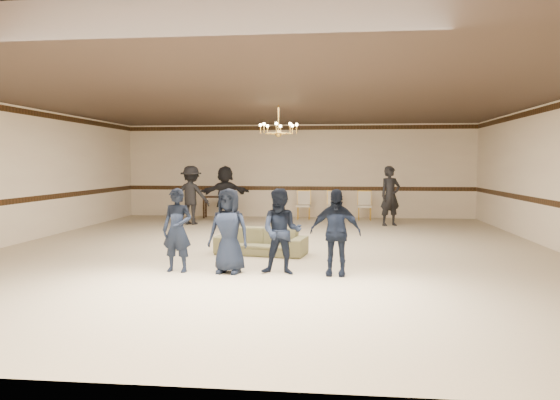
# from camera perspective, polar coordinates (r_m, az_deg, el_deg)

# --- Properties ---
(room) EXTENTS (12.01, 14.01, 3.21)m
(room) POSITION_cam_1_polar(r_m,az_deg,el_deg) (11.24, -0.73, 2.65)
(room) COLOR tan
(room) RESTS_ON ground
(chair_rail) EXTENTS (12.00, 0.02, 0.14)m
(chair_rail) POSITION_cam_1_polar(r_m,az_deg,el_deg) (18.21, 1.93, 1.28)
(chair_rail) COLOR #351F10
(chair_rail) RESTS_ON wall_back
(crown_molding) EXTENTS (12.00, 0.02, 0.14)m
(crown_molding) POSITION_cam_1_polar(r_m,az_deg,el_deg) (18.23, 1.94, 7.82)
(crown_molding) COLOR #351F10
(crown_molding) RESTS_ON wall_back
(chandelier) EXTENTS (0.94, 0.94, 0.89)m
(chandelier) POSITION_cam_1_polar(r_m,az_deg,el_deg) (12.28, -0.17, 8.72)
(chandelier) COLOR gold
(chandelier) RESTS_ON ceiling
(boy_a) EXTENTS (0.56, 0.40, 1.44)m
(boy_a) POSITION_cam_1_polar(r_m,az_deg,el_deg) (9.20, -11.07, -3.21)
(boy_a) COLOR black
(boy_a) RESTS_ON floor
(boy_b) EXTENTS (0.77, 0.56, 1.44)m
(boy_b) POSITION_cam_1_polar(r_m,az_deg,el_deg) (8.98, -5.57, -3.34)
(boy_b) COLOR black
(boy_b) RESTS_ON floor
(boy_c) EXTENTS (0.74, 0.60, 1.44)m
(boy_c) POSITION_cam_1_polar(r_m,az_deg,el_deg) (8.84, 0.16, -3.43)
(boy_c) COLOR black
(boy_c) RESTS_ON floor
(boy_d) EXTENTS (0.87, 0.43, 1.44)m
(boy_d) POSITION_cam_1_polar(r_m,az_deg,el_deg) (8.79, 6.02, -3.50)
(boy_d) COLOR black
(boy_d) RESTS_ON floor
(settee) EXTENTS (1.93, 1.03, 0.54)m
(settee) POSITION_cam_1_polar(r_m,az_deg,el_deg) (10.81, -2.05, -4.50)
(settee) COLOR #696846
(settee) RESTS_ON floor
(adult_left) EXTENTS (1.25, 0.84, 1.79)m
(adult_left) POSITION_cam_1_polar(r_m,az_deg,el_deg) (16.25, -9.59, 0.52)
(adult_left) COLOR black
(adult_left) RESTS_ON floor
(adult_mid) EXTENTS (1.72, 1.18, 1.79)m
(adult_mid) POSITION_cam_1_polar(r_m,az_deg,el_deg) (16.71, -5.97, 0.64)
(adult_mid) COLOR black
(adult_mid) RESTS_ON floor
(adult_right) EXTENTS (0.77, 0.68, 1.79)m
(adult_right) POSITION_cam_1_polar(r_m,az_deg,el_deg) (16.02, 11.85, 0.44)
(adult_right) COLOR black
(adult_right) RESTS_ON floor
(banquet_chair_left) EXTENTS (0.48, 0.48, 0.94)m
(banquet_chair_left) POSITION_cam_1_polar(r_m,az_deg,el_deg) (17.43, 2.57, -0.59)
(banquet_chair_left) COLOR beige
(banquet_chair_left) RESTS_ON floor
(banquet_chair_mid) EXTENTS (0.46, 0.46, 0.94)m
(banquet_chair_mid) POSITION_cam_1_polar(r_m,az_deg,el_deg) (17.40, 5.86, -0.62)
(banquet_chair_mid) COLOR beige
(banquet_chair_mid) RESTS_ON floor
(banquet_chair_right) EXTENTS (0.46, 0.46, 0.94)m
(banquet_chair_right) POSITION_cam_1_polar(r_m,az_deg,el_deg) (17.42, 9.15, -0.64)
(banquet_chair_right) COLOR beige
(banquet_chair_right) RESTS_ON floor
(console_table) EXTENTS (0.90, 0.39, 0.75)m
(console_table) POSITION_cam_1_polar(r_m,az_deg,el_deg) (18.07, -6.92, -0.76)
(console_table) COLOR black
(console_table) RESTS_ON floor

